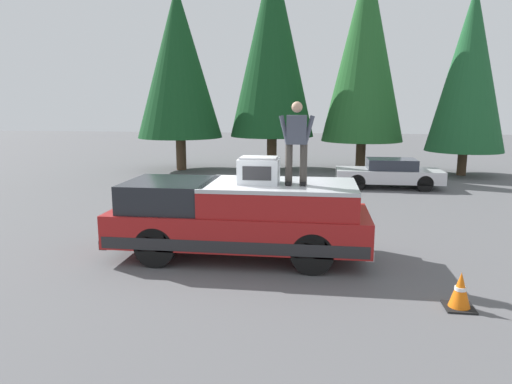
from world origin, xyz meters
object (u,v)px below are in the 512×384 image
at_px(pickup_truck, 240,218).
at_px(compressor_unit, 259,170).
at_px(parked_car_silver, 389,173).
at_px(person_on_truck_bed, 296,141).
at_px(traffic_cone, 460,292).

height_order(pickup_truck, compressor_unit, compressor_unit).
height_order(pickup_truck, parked_car_silver, pickup_truck).
height_order(person_on_truck_bed, parked_car_silver, person_on_truck_bed).
xyz_separation_m(person_on_truck_bed, parked_car_silver, (9.43, -3.28, -1.97)).
relative_size(pickup_truck, parked_car_silver, 1.35).
bearing_deg(person_on_truck_bed, parked_car_silver, -19.19).
bearing_deg(parked_car_silver, traffic_cone, 177.51).
height_order(person_on_truck_bed, traffic_cone, person_on_truck_bed).
distance_m(pickup_truck, person_on_truck_bed, 2.08).
distance_m(compressor_unit, parked_car_silver, 10.27).
height_order(compressor_unit, person_on_truck_bed, person_on_truck_bed).
distance_m(person_on_truck_bed, parked_car_silver, 10.18).
relative_size(compressor_unit, traffic_cone, 1.35).
bearing_deg(pickup_truck, parked_car_silver, -25.93).
relative_size(compressor_unit, parked_car_silver, 0.20).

